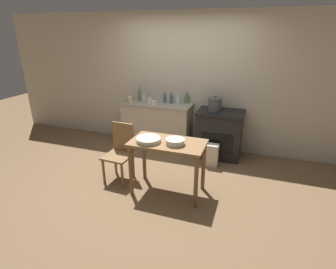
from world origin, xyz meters
The scene contains 19 objects.
ground_plane centered at (0.00, 0.00, 0.00)m, with size 14.00×14.00×0.00m, color brown.
wall_back centered at (0.00, 1.58, 1.27)m, with size 8.00×0.07×2.55m.
counter_cabinet centered at (-0.48, 1.28, 0.45)m, with size 1.36×0.56×0.90m.
stove centered at (0.75, 1.26, 0.43)m, with size 0.83×0.61×0.86m.
work_table centered at (0.25, -0.20, 0.64)m, with size 1.03×0.56×0.79m.
chair centered at (-0.57, -0.07, 0.47)m, with size 0.42×0.42×0.89m.
flour_sack centered at (0.70, 0.81, 0.20)m, with size 0.23×0.16×0.39m, color beige.
stock_pot centered at (0.63, 1.27, 0.98)m, with size 0.26×0.26×0.26m.
mixing_bowl_large centered at (0.37, -0.25, 0.83)m, with size 0.26×0.26×0.08m.
mixing_bowl_small centered at (0.01, -0.29, 0.82)m, with size 0.34×0.34×0.06m.
bottle_far_left centered at (-0.89, 1.38, 1.01)m, with size 0.06×0.06×0.28m.
bottle_left centered at (-0.08, 1.36, 0.98)m, with size 0.07×0.07×0.20m.
bottle_mid_left centered at (-0.77, 1.30, 0.97)m, with size 0.06×0.06×0.18m.
bottle_center_left centered at (-0.35, 1.36, 0.98)m, with size 0.06×0.06×0.22m.
bottle_center centered at (0.05, 1.48, 0.98)m, with size 0.08×0.08×0.21m.
bottle_center_right centered at (-0.21, 1.35, 0.98)m, with size 0.06×0.06×0.21m.
cup_mid_right centered at (-0.62, 1.23, 0.95)m, with size 0.09×0.09×0.10m, color silver.
cup_right centered at (-1.02, 1.20, 0.95)m, with size 0.09×0.09×0.10m, color beige.
cup_far_right centered at (-0.48, 1.12, 0.94)m, with size 0.09×0.09×0.09m, color silver.
Camera 1 is at (1.34, -3.30, 2.19)m, focal length 28.00 mm.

